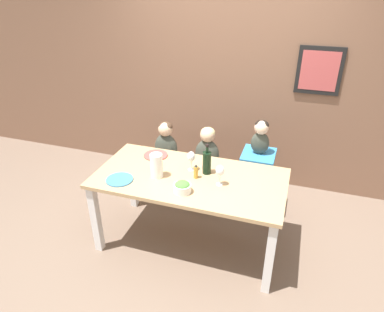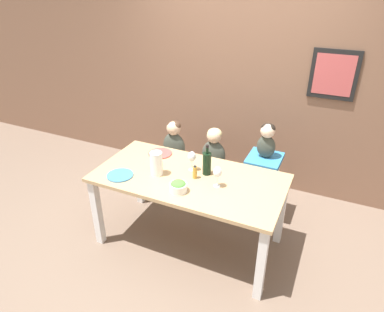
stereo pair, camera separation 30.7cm
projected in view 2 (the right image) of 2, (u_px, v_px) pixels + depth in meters
ground_plane at (189, 240)px, 3.47m from camera, size 14.00×14.00×0.00m
wall_back at (241, 75)px, 3.96m from camera, size 10.00×0.09×2.70m
dining_table at (189, 186)px, 3.16m from camera, size 1.73×0.87×0.76m
chair_far_left at (175, 165)px, 4.05m from camera, size 0.40×0.44×0.46m
chair_far_center at (213, 174)px, 3.87m from camera, size 0.40×0.44×0.46m
chair_right_highchair at (263, 170)px, 3.58m from camera, size 0.34×0.37×0.73m
person_child_left at (174, 140)px, 3.90m from camera, size 0.27×0.17×0.48m
person_child_center at (214, 149)px, 3.72m from camera, size 0.27×0.17×0.48m
person_baby_right at (267, 138)px, 3.40m from camera, size 0.19×0.15×0.37m
wine_bottle at (207, 163)px, 3.10m from camera, size 0.08×0.08×0.29m
paper_towel_roll at (156, 164)px, 3.09m from camera, size 0.11×0.11×0.22m
wine_glass_near at (217, 173)px, 2.90m from camera, size 0.08×0.08×0.19m
wine_glass_far at (192, 157)px, 3.15m from camera, size 0.08×0.08×0.19m
salad_bowl_large at (178, 186)px, 2.88m from camera, size 0.15×0.15×0.10m
dinner_plate_front_left at (120, 175)px, 3.12m from camera, size 0.24×0.24×0.01m
dinner_plate_back_left at (160, 153)px, 3.49m from camera, size 0.24×0.24×0.01m
condiment_bottle_hot_sauce at (195, 172)px, 3.06m from camera, size 0.04×0.04×0.14m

